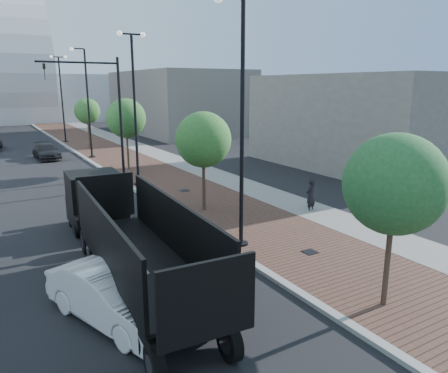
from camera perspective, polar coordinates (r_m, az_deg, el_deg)
sidewalk at (r=45.04m, az=-15.57°, el=5.18°), size 7.00×140.00×0.12m
concrete_strip at (r=45.80m, az=-12.31°, el=5.51°), size 2.40×140.00×0.13m
curb at (r=44.28m, az=-19.95°, el=4.74°), size 0.30×140.00×0.14m
dump_truck at (r=16.18m, az=-14.81°, el=-4.90°), size 2.79×13.39×2.94m
white_sedan at (r=12.03m, az=-14.53°, el=-14.04°), size 3.01×4.81×1.50m
dark_car_far at (r=39.65m, az=-22.87°, el=4.39°), size 1.96×4.51×1.29m
pedestrian at (r=21.45m, az=11.62°, el=-1.23°), size 0.73×0.58×1.73m
streetlight_1 at (r=15.70m, az=2.10°, el=6.63°), size 1.44×0.56×9.21m
streetlight_2 at (r=26.57m, az=-11.95°, el=10.22°), size 1.72×0.56×9.28m
streetlight_3 at (r=38.12m, az=-18.00°, el=10.06°), size 1.44×0.56×9.21m
streetlight_4 at (r=49.89m, az=-21.05°, el=11.05°), size 1.72×0.56×9.28m
traffic_mast at (r=29.17m, az=-15.60°, el=10.61°), size 5.09×0.20×8.00m
tree_0 at (r=12.21m, az=22.13°, el=0.30°), size 2.76×2.76×5.03m
tree_1 at (r=20.68m, az=-2.72°, el=6.32°), size 2.73×2.73×5.01m
tree_2 at (r=31.72m, az=-13.02°, el=8.95°), size 2.85×2.85×5.31m
tree_3 at (r=43.30m, az=-17.94°, el=9.68°), size 2.48×2.45×5.03m
convention_center at (r=88.33m, az=-27.28°, el=11.95°), size 50.00×30.00×50.00m
commercial_block_ne at (r=58.31m, az=-6.37°, el=11.28°), size 12.00×22.00×8.00m
commercial_block_e at (r=34.84m, az=17.90°, el=8.41°), size 10.00×16.00×7.00m
utility_cover_1 at (r=16.35m, az=11.54°, el=-8.65°), size 0.50×0.50×0.02m
utility_cover_2 at (r=25.17m, az=-5.34°, el=-0.54°), size 0.50×0.50×0.02m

